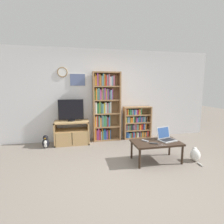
{
  "coord_description": "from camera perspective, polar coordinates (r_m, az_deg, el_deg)",
  "views": [
    {
      "loc": [
        -0.86,
        -2.78,
        1.59
      ],
      "look_at": [
        -0.0,
        1.24,
        0.96
      ],
      "focal_mm": 28.0,
      "sensor_mm": 36.0,
      "label": 1
    }
  ],
  "objects": [
    {
      "name": "laptop",
      "position": [
        3.95,
        17.16,
        -7.8
      ],
      "size": [
        0.41,
        0.38,
        0.27
      ],
      "rotation": [
        0.0,
        0.0,
        0.27
      ],
      "color": "#B7BABC",
      "rests_on": "coffee_table"
    },
    {
      "name": "remote_far_from_laptop",
      "position": [
        3.66,
        13.44,
        -9.92
      ],
      "size": [
        0.16,
        0.11,
        0.02
      ],
      "rotation": [
        0.0,
        0.0,
        4.29
      ],
      "color": "#38383A",
      "rests_on": "coffee_table"
    },
    {
      "name": "bookshelf_short",
      "position": [
        5.34,
        7.88,
        -3.65
      ],
      "size": [
        0.84,
        0.25,
        0.96
      ],
      "color": "#9E754C",
      "rests_on": "ground_plane"
    },
    {
      "name": "coffee_table",
      "position": [
        3.82,
        14.26,
        -10.01
      ],
      "size": [
        1.0,
        0.57,
        0.43
      ],
      "color": "#332319",
      "rests_on": "ground_plane"
    },
    {
      "name": "ground_plane",
      "position": [
        3.31,
        4.76,
        -19.97
      ],
      "size": [
        18.0,
        18.0,
        0.0
      ],
      "primitive_type": "plane",
      "color": "gray"
    },
    {
      "name": "remote_near_laptop",
      "position": [
        3.78,
        10.74,
        -9.2
      ],
      "size": [
        0.12,
        0.16,
        0.02
      ],
      "rotation": [
        0.0,
        0.0,
        0.52
      ],
      "color": "#99999E",
      "rests_on": "coffee_table"
    },
    {
      "name": "penguin_figurine",
      "position": [
        4.82,
        -20.83,
        -9.21
      ],
      "size": [
        0.18,
        0.16,
        0.33
      ],
      "color": "black",
      "rests_on": "ground_plane"
    },
    {
      "name": "cat",
      "position": [
        4.2,
        25.5,
        -12.45
      ],
      "size": [
        0.28,
        0.43,
        0.3
      ],
      "rotation": [
        0.0,
        0.0,
        -0.45
      ],
      "color": "white",
      "rests_on": "ground_plane"
    },
    {
      "name": "bookshelf_tall",
      "position": [
        5.0,
        -2.45,
        1.9
      ],
      "size": [
        0.78,
        0.27,
        1.96
      ],
      "color": "#9E754C",
      "rests_on": "ground_plane"
    },
    {
      "name": "tv_stand",
      "position": [
        4.91,
        -12.92,
        -6.52
      ],
      "size": [
        0.91,
        0.5,
        0.63
      ],
      "color": "tan",
      "rests_on": "ground_plane"
    },
    {
      "name": "wall_back",
      "position": [
        5.13,
        -2.49,
        5.52
      ],
      "size": [
        6.56,
        0.09,
        2.6
      ],
      "color": "silver",
      "rests_on": "ground_plane"
    },
    {
      "name": "television",
      "position": [
        4.82,
        -13.24,
        0.57
      ],
      "size": [
        0.66,
        0.18,
        0.59
      ],
      "color": "black",
      "rests_on": "tv_stand"
    }
  ]
}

